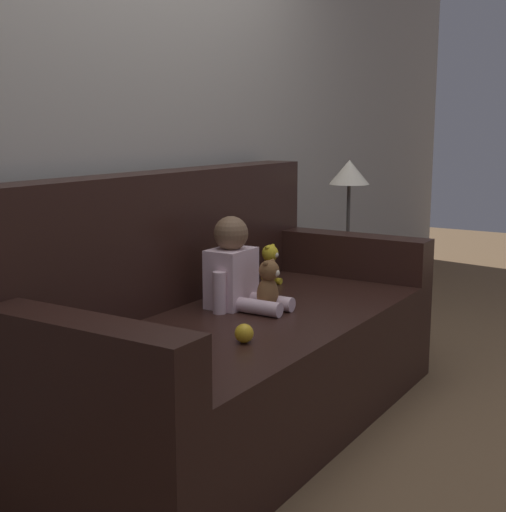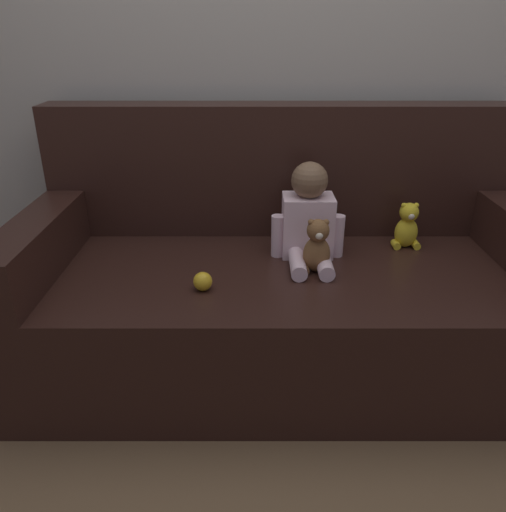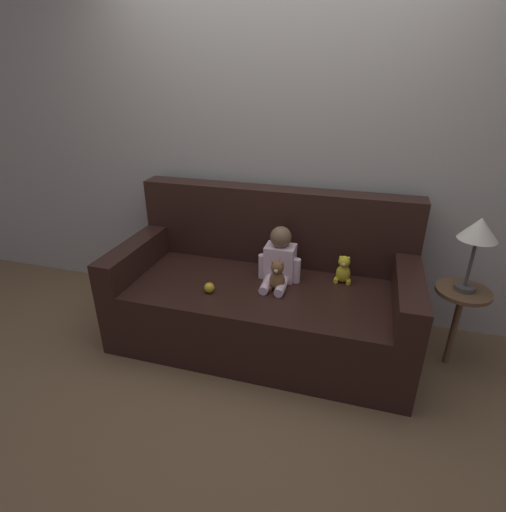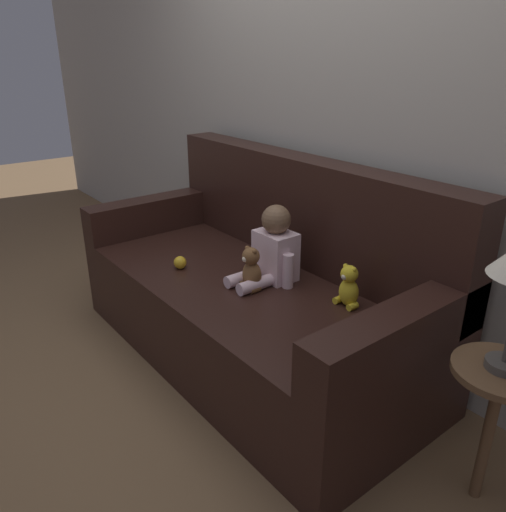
# 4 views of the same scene
# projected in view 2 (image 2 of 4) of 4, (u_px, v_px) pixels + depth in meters

# --- Properties ---
(ground_plane) EXTENTS (12.00, 12.00, 0.00)m
(ground_plane) POSITION_uv_depth(u_px,v_px,m) (279.00, 360.00, 2.16)
(ground_plane) COLOR brown
(wall_back) EXTENTS (8.00, 0.05, 2.60)m
(wall_back) POSITION_uv_depth(u_px,v_px,m) (279.00, 31.00, 2.12)
(wall_back) COLOR #ADA89E
(wall_back) RESTS_ON ground_plane
(couch) EXTENTS (2.01, 0.93, 1.03)m
(couch) POSITION_uv_depth(u_px,v_px,m) (280.00, 283.00, 2.08)
(couch) COLOR black
(couch) RESTS_ON ground_plane
(person_baby) EXTENTS (0.29, 0.34, 0.38)m
(person_baby) POSITION_uv_depth(u_px,v_px,m) (306.00, 220.00, 1.98)
(person_baby) COLOR silver
(person_baby) RESTS_ON couch
(teddy_bear_brown) EXTENTS (0.12, 0.10, 0.21)m
(teddy_bear_brown) POSITION_uv_depth(u_px,v_px,m) (315.00, 247.00, 1.87)
(teddy_bear_brown) COLOR brown
(teddy_bear_brown) RESTS_ON couch
(plush_toy_side) EXTENTS (0.12, 0.09, 0.20)m
(plush_toy_side) POSITION_uv_depth(u_px,v_px,m) (405.00, 226.00, 2.09)
(plush_toy_side) COLOR yellow
(plush_toy_side) RESTS_ON couch
(toy_ball) EXTENTS (0.07, 0.07, 0.07)m
(toy_ball) POSITION_uv_depth(u_px,v_px,m) (201.00, 281.00, 1.76)
(toy_ball) COLOR gold
(toy_ball) RESTS_ON couch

